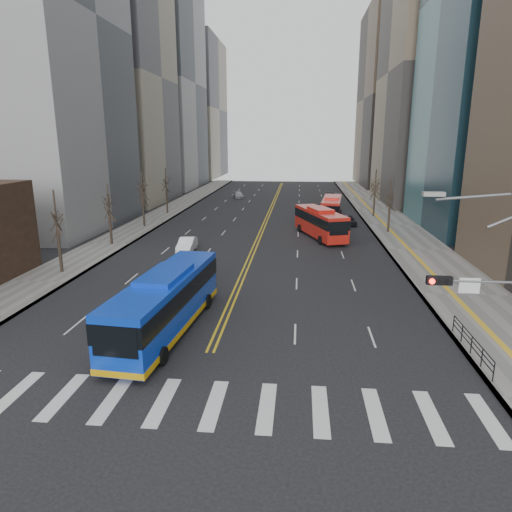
# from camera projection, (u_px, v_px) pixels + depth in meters

# --- Properties ---
(ground) EXTENTS (220.00, 220.00, 0.00)m
(ground) POSITION_uv_depth(u_px,v_px,m) (188.00, 403.00, 20.55)
(ground) COLOR black
(sidewalk_right) EXTENTS (7.00, 130.00, 0.15)m
(sidewalk_right) POSITION_uv_depth(u_px,v_px,m) (392.00, 225.00, 62.29)
(sidewalk_right) COLOR slate
(sidewalk_right) RESTS_ON ground
(sidewalk_left) EXTENTS (5.00, 130.00, 0.15)m
(sidewalk_left) POSITION_uv_depth(u_px,v_px,m) (150.00, 221.00, 65.42)
(sidewalk_left) COLOR slate
(sidewalk_left) RESTS_ON ground
(crosswalk) EXTENTS (26.70, 4.00, 0.01)m
(crosswalk) POSITION_uv_depth(u_px,v_px,m) (188.00, 403.00, 20.55)
(crosswalk) COLOR silver
(crosswalk) RESTS_ON ground
(centerline) EXTENTS (0.55, 100.00, 0.01)m
(centerline) POSITION_uv_depth(u_px,v_px,m) (270.00, 212.00, 73.56)
(centerline) COLOR gold
(centerline) RESTS_ON ground
(office_towers) EXTENTS (83.00, 134.00, 58.00)m
(office_towers) POSITION_uv_depth(u_px,v_px,m) (276.00, 66.00, 80.58)
(office_towers) COLOR gray
(office_towers) RESTS_ON ground
(signal_mast) EXTENTS (5.37, 0.37, 9.39)m
(signal_mast) POSITION_uv_depth(u_px,v_px,m) (503.00, 296.00, 19.99)
(signal_mast) COLOR slate
(signal_mast) RESTS_ON ground
(pedestrian_railing) EXTENTS (0.06, 6.06, 1.02)m
(pedestrian_railing) POSITION_uv_depth(u_px,v_px,m) (472.00, 342.00, 24.81)
(pedestrian_railing) COLOR black
(pedestrian_railing) RESTS_ON sidewalk_right
(street_trees) EXTENTS (35.20, 47.20, 7.60)m
(street_trees) POSITION_uv_depth(u_px,v_px,m) (197.00, 197.00, 53.29)
(street_trees) COLOR black
(street_trees) RESTS_ON ground
(blue_bus) EXTENTS (3.91, 13.32, 3.79)m
(blue_bus) POSITION_uv_depth(u_px,v_px,m) (166.00, 301.00, 27.77)
(blue_bus) COLOR #0D3ACB
(blue_bus) RESTS_ON ground
(red_bus_near) EXTENTS (6.12, 11.52, 3.57)m
(red_bus_near) POSITION_uv_depth(u_px,v_px,m) (320.00, 221.00, 54.43)
(red_bus_near) COLOR red
(red_bus_near) RESTS_ON ground
(red_bus_far) EXTENTS (3.71, 11.21, 3.49)m
(red_bus_far) POSITION_uv_depth(u_px,v_px,m) (332.00, 207.00, 66.14)
(red_bus_far) COLOR red
(red_bus_far) RESTS_ON ground
(car_white) EXTENTS (1.73, 4.51, 1.47)m
(car_white) POSITION_uv_depth(u_px,v_px,m) (187.00, 245.00, 47.96)
(car_white) COLOR white
(car_white) RESTS_ON ground
(car_dark_mid) EXTENTS (2.40, 4.27, 1.37)m
(car_dark_mid) POSITION_uv_depth(u_px,v_px,m) (348.00, 220.00, 62.77)
(car_dark_mid) COLOR black
(car_dark_mid) RESTS_ON ground
(car_silver) EXTENTS (2.83, 4.54, 1.23)m
(car_silver) POSITION_uv_depth(u_px,v_px,m) (238.00, 195.00, 90.91)
(car_silver) COLOR #949499
(car_silver) RESTS_ON ground
(car_dark_far) EXTENTS (2.73, 4.49, 1.16)m
(car_dark_far) POSITION_uv_depth(u_px,v_px,m) (332.00, 195.00, 90.75)
(car_dark_far) COLOR black
(car_dark_far) RESTS_ON ground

